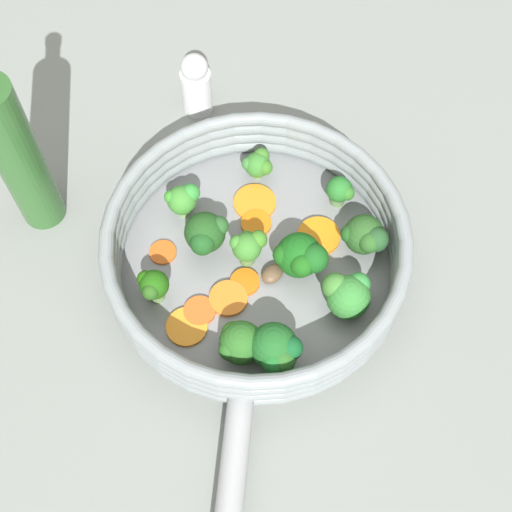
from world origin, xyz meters
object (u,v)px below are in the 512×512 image
at_px(carrot_slice_5, 256,224).
at_px(broccoli_floret_2, 247,246).
at_px(broccoli_floret_9, 341,191).
at_px(oil_bottle, 17,155).
at_px(carrot_slice_0, 187,327).
at_px(broccoli_floret_1, 238,342).
at_px(broccoli_floret_7, 153,286).
at_px(broccoli_floret_3, 258,164).
at_px(carrot_slice_7, 245,282).
at_px(mushroom_piece_0, 272,274).
at_px(broccoli_floret_6, 206,234).
at_px(carrot_slice_3, 228,298).
at_px(carrot_slice_6, 319,236).
at_px(broccoli_floret_8, 183,199).
at_px(broccoli_floret_10, 346,293).
at_px(broccoli_floret_4, 301,257).
at_px(carrot_slice_1, 200,311).
at_px(skillet, 256,266).
at_px(broccoli_floret_5, 365,236).
at_px(salt_shaker, 196,84).
at_px(broccoli_floret_0, 276,349).
at_px(carrot_slice_2, 163,252).

height_order(carrot_slice_5, broccoli_floret_2, broccoli_floret_2).
xyz_separation_m(broccoli_floret_9, oil_bottle, (-0.32, -0.08, 0.07)).
distance_m(carrot_slice_0, broccoli_floret_1, 0.06).
height_order(broccoli_floret_1, broccoli_floret_7, broccoli_floret_1).
distance_m(carrot_slice_5, broccoli_floret_3, 0.07).
distance_m(carrot_slice_7, mushroom_piece_0, 0.03).
bearing_deg(carrot_slice_0, broccoli_floret_6, 92.00).
xyz_separation_m(carrot_slice_3, mushroom_piece_0, (0.04, 0.04, 0.00)).
bearing_deg(carrot_slice_3, carrot_slice_7, 61.39).
distance_m(carrot_slice_6, broccoli_floret_8, 0.15).
bearing_deg(broccoli_floret_10, broccoli_floret_2, 165.43).
xyz_separation_m(carrot_slice_3, broccoli_floret_4, (0.06, 0.05, 0.03)).
bearing_deg(carrot_slice_3, mushroom_piece_0, 43.53).
distance_m(carrot_slice_3, broccoli_floret_2, 0.06).
relative_size(carrot_slice_1, broccoli_floret_8, 0.79).
bearing_deg(oil_bottle, skillet, -4.10).
relative_size(broccoli_floret_5, salt_shaker, 0.58).
distance_m(broccoli_floret_0, broccoli_floret_4, 0.11).
distance_m(broccoli_floret_1, broccoli_floret_6, 0.12).
bearing_deg(salt_shaker, broccoli_floret_2, -61.22).
bearing_deg(salt_shaker, broccoli_floret_5, -35.13).
relative_size(carrot_slice_7, broccoli_floret_10, 0.61).
relative_size(carrot_slice_3, carrot_slice_5, 1.20).
height_order(carrot_slice_1, broccoli_floret_10, broccoli_floret_10).
relative_size(carrot_slice_5, broccoli_floret_9, 0.85).
distance_m(skillet, broccoli_floret_0, 0.12).
bearing_deg(carrot_slice_3, carrot_slice_6, 50.62).
bearing_deg(broccoli_floret_5, carrot_slice_1, -143.53).
relative_size(carrot_slice_0, broccoli_floret_0, 0.75).
distance_m(skillet, broccoli_floret_2, 0.04).
xyz_separation_m(broccoli_floret_0, broccoli_floret_5, (0.06, 0.15, -0.01)).
bearing_deg(carrot_slice_2, broccoli_floret_8, 80.52).
bearing_deg(broccoli_floret_1, oil_bottle, 155.02).
xyz_separation_m(carrot_slice_0, carrot_slice_5, (0.04, 0.13, 0.00)).
height_order(broccoli_floret_8, salt_shaker, salt_shaker).
height_order(broccoli_floret_2, oil_bottle, oil_bottle).
distance_m(carrot_slice_2, broccoli_floret_10, 0.20).
bearing_deg(oil_bottle, broccoli_floret_5, 3.93).
bearing_deg(carrot_slice_1, broccoli_floret_7, 173.49).
distance_m(broccoli_floret_5, broccoli_floret_7, 0.22).
height_order(carrot_slice_0, broccoli_floret_8, broccoli_floret_8).
bearing_deg(carrot_slice_7, broccoli_floret_6, 147.89).
bearing_deg(broccoli_floret_1, broccoli_floret_8, 123.52).
bearing_deg(broccoli_floret_0, broccoli_floret_1, 177.23).
xyz_separation_m(broccoli_floret_6, broccoli_floret_9, (0.13, 0.09, -0.01)).
xyz_separation_m(carrot_slice_0, carrot_slice_7, (0.05, 0.06, 0.00)).
bearing_deg(carrot_slice_5, oil_bottle, -173.43).
distance_m(broccoli_floret_5, broccoli_floret_8, 0.20).
relative_size(carrot_slice_7, oil_bottle, 0.12).
distance_m(carrot_slice_5, broccoli_floret_7, 0.14).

